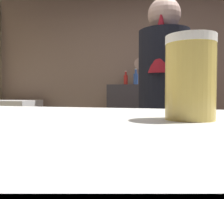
{
  "coord_description": "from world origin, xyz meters",
  "views": [
    {
      "loc": [
        0.22,
        -1.37,
        1.13
      ],
      "look_at": [
        0.07,
        -0.75,
        1.11
      ],
      "focal_mm": 38.48,
      "sensor_mm": 36.0,
      "label": 1
    }
  ],
  "objects_px": {
    "pint_glass_far": "(190,78)",
    "bottle_hot_sauce": "(158,77)",
    "mixing_bowl": "(117,114)",
    "bottle_soy": "(136,78)",
    "mini_fridge": "(15,133)",
    "bottle_olive_oil": "(126,79)",
    "bartender": "(163,108)",
    "bottle_vinegar": "(147,78)",
    "chefs_knife": "(200,118)"
  },
  "relations": [
    {
      "from": "mini_fridge",
      "to": "mixing_bowl",
      "type": "distance_m",
      "value": 2.16
    },
    {
      "from": "bottle_olive_oil",
      "to": "bottle_hot_sauce",
      "type": "xyz_separation_m",
      "value": [
        0.44,
        0.05,
        0.03
      ]
    },
    {
      "from": "bartender",
      "to": "mixing_bowl",
      "type": "relative_size",
      "value": 9.13
    },
    {
      "from": "bartender",
      "to": "bottle_soy",
      "type": "bearing_deg",
      "value": 24.33
    },
    {
      "from": "bottle_soy",
      "to": "bottle_vinegar",
      "type": "height_order",
      "value": "bottle_vinegar"
    },
    {
      "from": "bottle_olive_oil",
      "to": "bottle_hot_sauce",
      "type": "relative_size",
      "value": 0.71
    },
    {
      "from": "mixing_bowl",
      "to": "bottle_soy",
      "type": "xyz_separation_m",
      "value": [
        -0.0,
        1.2,
        0.37
      ]
    },
    {
      "from": "mini_fridge",
      "to": "bottle_soy",
      "type": "distance_m",
      "value": 1.97
    },
    {
      "from": "bartender",
      "to": "mixing_bowl",
      "type": "distance_m",
      "value": 0.54
    },
    {
      "from": "bottle_olive_oil",
      "to": "bartender",
      "type": "bearing_deg",
      "value": -71.07
    },
    {
      "from": "mini_fridge",
      "to": "pint_glass_far",
      "type": "distance_m",
      "value": 3.63
    },
    {
      "from": "chefs_knife",
      "to": "bottle_hot_sauce",
      "type": "height_order",
      "value": "bottle_hot_sauce"
    },
    {
      "from": "mini_fridge",
      "to": "bottle_olive_oil",
      "type": "distance_m",
      "value": 1.84
    },
    {
      "from": "mini_fridge",
      "to": "bottle_vinegar",
      "type": "xyz_separation_m",
      "value": [
        1.96,
        0.08,
        0.81
      ]
    },
    {
      "from": "mini_fridge",
      "to": "bottle_olive_oil",
      "type": "bearing_deg",
      "value": 5.37
    },
    {
      "from": "mini_fridge",
      "to": "bottle_soy",
      "type": "height_order",
      "value": "bottle_soy"
    },
    {
      "from": "mini_fridge",
      "to": "mixing_bowl",
      "type": "height_order",
      "value": "mini_fridge"
    },
    {
      "from": "bottle_soy",
      "to": "bottle_olive_oil",
      "type": "relative_size",
      "value": 1.12
    },
    {
      "from": "bottle_vinegar",
      "to": "bottle_hot_sauce",
      "type": "height_order",
      "value": "bottle_hot_sauce"
    },
    {
      "from": "bartender",
      "to": "bottle_vinegar",
      "type": "xyz_separation_m",
      "value": [
        -0.25,
        1.54,
        0.29
      ]
    },
    {
      "from": "bottle_vinegar",
      "to": "bottle_hot_sauce",
      "type": "distance_m",
      "value": 0.18
    },
    {
      "from": "bottle_soy",
      "to": "bottle_olive_oil",
      "type": "distance_m",
      "value": 0.16
    },
    {
      "from": "mini_fridge",
      "to": "bartender",
      "type": "height_order",
      "value": "bartender"
    },
    {
      "from": "mixing_bowl",
      "to": "bottle_olive_oil",
      "type": "height_order",
      "value": "bottle_olive_oil"
    },
    {
      "from": "bottle_soy",
      "to": "bottle_hot_sauce",
      "type": "xyz_separation_m",
      "value": [
        0.29,
        0.1,
        0.02
      ]
    },
    {
      "from": "pint_glass_far",
      "to": "mixing_bowl",
      "type": "bearing_deg",
      "value": 106.02
    },
    {
      "from": "pint_glass_far",
      "to": "bottle_hot_sauce",
      "type": "xyz_separation_m",
      "value": [
        -0.19,
        2.95,
        0.17
      ]
    },
    {
      "from": "mini_fridge",
      "to": "bottle_vinegar",
      "type": "relative_size",
      "value": 4.53
    },
    {
      "from": "mixing_bowl",
      "to": "bottle_vinegar",
      "type": "distance_m",
      "value": 1.25
    },
    {
      "from": "mini_fridge",
      "to": "bottle_vinegar",
      "type": "distance_m",
      "value": 2.12
    },
    {
      "from": "pint_glass_far",
      "to": "bottle_hot_sauce",
      "type": "distance_m",
      "value": 2.96
    },
    {
      "from": "pint_glass_far",
      "to": "bottle_soy",
      "type": "xyz_separation_m",
      "value": [
        -0.48,
        2.85,
        0.15
      ]
    },
    {
      "from": "mixing_bowl",
      "to": "chefs_knife",
      "type": "height_order",
      "value": "mixing_bowl"
    },
    {
      "from": "chefs_knife",
      "to": "bottle_vinegar",
      "type": "height_order",
      "value": "bottle_vinegar"
    },
    {
      "from": "bottle_olive_oil",
      "to": "bottle_soy",
      "type": "bearing_deg",
      "value": -20.41
    },
    {
      "from": "bottle_soy",
      "to": "bartender",
      "type": "bearing_deg",
      "value": -75.38
    },
    {
      "from": "chefs_knife",
      "to": "bottle_olive_oil",
      "type": "height_order",
      "value": "bottle_olive_oil"
    },
    {
      "from": "chefs_knife",
      "to": "bottle_olive_oil",
      "type": "bearing_deg",
      "value": 137.2
    },
    {
      "from": "bartender",
      "to": "pint_glass_far",
      "type": "xyz_separation_m",
      "value": [
        0.07,
        -1.29,
        0.14
      ]
    },
    {
      "from": "mixing_bowl",
      "to": "bottle_olive_oil",
      "type": "bearing_deg",
      "value": 96.83
    },
    {
      "from": "bartender",
      "to": "bottle_hot_sauce",
      "type": "height_order",
      "value": "bartender"
    },
    {
      "from": "mixing_bowl",
      "to": "bottle_vinegar",
      "type": "relative_size",
      "value": 0.88
    },
    {
      "from": "bottle_hot_sauce",
      "to": "chefs_knife",
      "type": "bearing_deg",
      "value": -72.51
    },
    {
      "from": "bottle_soy",
      "to": "bottle_olive_oil",
      "type": "height_order",
      "value": "bottle_soy"
    },
    {
      "from": "mixing_bowl",
      "to": "mini_fridge",
      "type": "bearing_deg",
      "value": 148.68
    },
    {
      "from": "chefs_knife",
      "to": "bottle_olive_oil",
      "type": "distance_m",
      "value": 1.51
    },
    {
      "from": "mixing_bowl",
      "to": "bottle_soy",
      "type": "height_order",
      "value": "bottle_soy"
    },
    {
      "from": "chefs_knife",
      "to": "mini_fridge",
      "type": "bearing_deg",
      "value": 169.66
    },
    {
      "from": "mixing_bowl",
      "to": "bottle_hot_sauce",
      "type": "height_order",
      "value": "bottle_hot_sauce"
    },
    {
      "from": "mini_fridge",
      "to": "bottle_olive_oil",
      "type": "relative_size",
      "value": 5.23
    }
  ]
}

